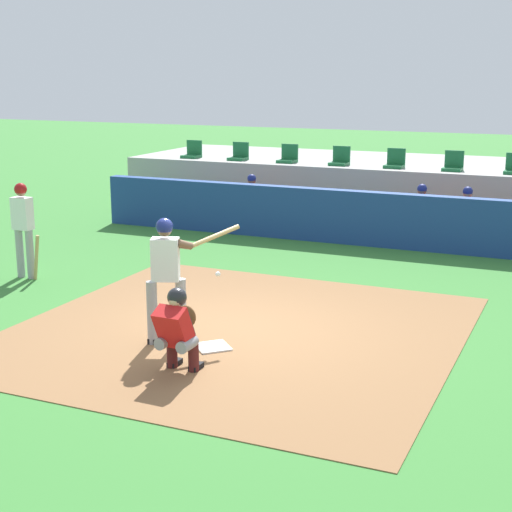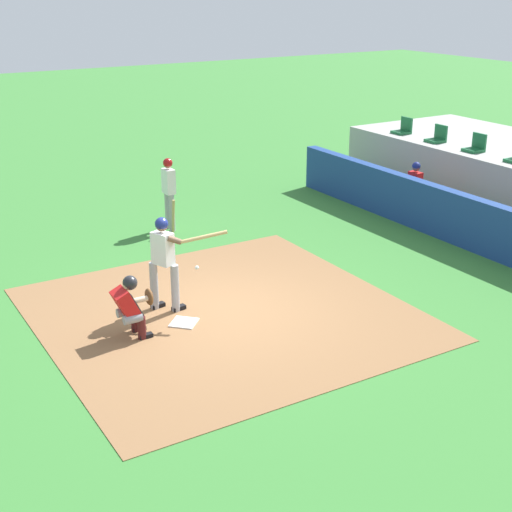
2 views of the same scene
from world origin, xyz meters
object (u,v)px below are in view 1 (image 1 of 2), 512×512
(stadium_seat_0, at_px, (192,153))
(dugout_player_0, at_px, (250,200))
(home_plate, at_px, (213,347))
(dugout_player_2, at_px, (465,215))
(dugout_player_1, at_px, (420,212))
(stadium_seat_2, at_px, (288,157))
(catcher_crouched, at_px, (178,327))
(on_deck_batter, at_px, (23,224))
(stadium_seat_3, at_px, (340,160))
(stadium_seat_4, at_px, (395,162))
(stadium_seat_1, at_px, (239,155))
(stadium_seat_5, at_px, (453,165))
(batter_at_plate, at_px, (168,272))

(stadium_seat_0, bearing_deg, dugout_player_0, -37.23)
(home_plate, relative_size, dugout_player_2, 0.34)
(dugout_player_1, height_order, stadium_seat_2, stadium_seat_2)
(catcher_crouched, height_order, dugout_player_2, dugout_player_2)
(stadium_seat_0, xyz_separation_m, stadium_seat_2, (2.89, 0.00, 0.00))
(home_plate, xyz_separation_m, catcher_crouched, (-0.00, -0.95, 0.59))
(on_deck_batter, xyz_separation_m, dugout_player_0, (1.82, 6.13, -0.35))
(stadium_seat_3, height_order, stadium_seat_4, same)
(catcher_crouched, distance_m, stadium_seat_1, 11.98)
(stadium_seat_3, distance_m, stadium_seat_5, 2.89)
(catcher_crouched, relative_size, dugout_player_0, 1.26)
(catcher_crouched, bearing_deg, home_plate, 89.85)
(batter_at_plate, relative_size, catcher_crouched, 1.10)
(batter_at_plate, xyz_separation_m, on_deck_batter, (-4.24, 2.03, -0.02))
(stadium_seat_1, distance_m, stadium_seat_2, 1.44)
(stadium_seat_3, bearing_deg, batter_at_plate, -85.72)
(on_deck_batter, bearing_deg, stadium_seat_0, 96.00)
(on_deck_batter, bearing_deg, stadium_seat_2, 76.04)
(home_plate, xyz_separation_m, stadium_seat_5, (1.44, 10.18, 1.51))
(batter_at_plate, height_order, dugout_player_1, batter_at_plate)
(dugout_player_2, xyz_separation_m, stadium_seat_2, (-5.01, 2.03, 0.86))
(catcher_crouched, relative_size, stadium_seat_1, 3.42)
(home_plate, xyz_separation_m, dugout_player_2, (2.12, 8.14, 0.65))
(dugout_player_1, xyz_separation_m, stadium_seat_3, (-2.55, 2.03, 0.86))
(on_deck_batter, height_order, stadium_seat_0, stadium_seat_0)
(stadium_seat_1, bearing_deg, stadium_seat_3, 0.00)
(dugout_player_1, xyz_separation_m, stadium_seat_5, (0.33, 2.03, 0.86))
(dugout_player_2, height_order, stadium_seat_2, stadium_seat_2)
(home_plate, height_order, stadium_seat_5, stadium_seat_5)
(stadium_seat_0, bearing_deg, batter_at_plate, -63.44)
(batter_at_plate, distance_m, dugout_player_0, 8.52)
(home_plate, height_order, stadium_seat_0, stadium_seat_0)
(home_plate, bearing_deg, stadium_seat_1, 113.06)
(dugout_player_0, relative_size, stadium_seat_2, 2.71)
(stadium_seat_1, bearing_deg, stadium_seat_2, 0.00)
(stadium_seat_1, relative_size, stadium_seat_3, 1.00)
(stadium_seat_4, bearing_deg, dugout_player_2, -43.86)
(dugout_player_0, bearing_deg, stadium_seat_0, 142.77)
(stadium_seat_2, bearing_deg, home_plate, -74.16)
(on_deck_batter, xyz_separation_m, stadium_seat_2, (2.03, 8.17, 0.51))
(stadium_seat_2, relative_size, stadium_seat_3, 1.00)
(stadium_seat_1, distance_m, stadium_seat_3, 2.89)
(stadium_seat_2, relative_size, stadium_seat_5, 1.00)
(stadium_seat_2, height_order, stadium_seat_3, same)
(dugout_player_2, distance_m, stadium_seat_2, 5.47)
(stadium_seat_5, bearing_deg, dugout_player_2, -71.70)
(home_plate, xyz_separation_m, stadium_seat_2, (-2.89, 10.18, 1.51))
(stadium_seat_0, xyz_separation_m, stadium_seat_3, (4.33, 0.00, 0.00))
(batter_at_plate, distance_m, stadium_seat_5, 10.43)
(dugout_player_1, bearing_deg, home_plate, -97.76)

